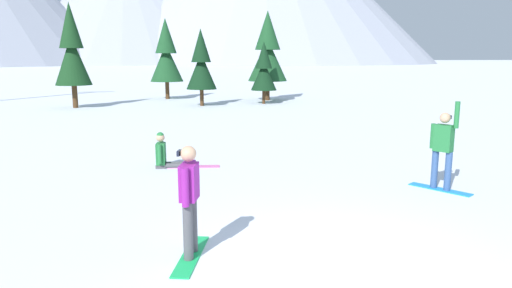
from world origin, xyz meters
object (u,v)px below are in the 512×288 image
at_px(pine_tree_tall, 201,64).
at_px(pine_tree_young, 166,55).
at_px(pine_tree_twin, 72,51).
at_px(pine_tree_slender, 268,52).
at_px(pine_tree_short, 264,70).
at_px(snowboarder_background, 167,155).
at_px(snowboarder_midground, 443,148).
at_px(snowboarder_foreground, 190,199).

xyz_separation_m(pine_tree_tall, pine_tree_young, (-2.00, 5.45, 0.56)).
bearing_deg(pine_tree_twin, pine_tree_slender, 10.94).
relative_size(pine_tree_slender, pine_tree_short, 1.54).
height_order(pine_tree_twin, pine_tree_young, pine_tree_twin).
bearing_deg(pine_tree_slender, snowboarder_background, -111.26).
bearing_deg(pine_tree_short, pine_tree_young, 141.00).
bearing_deg(pine_tree_short, snowboarder_background, -111.55).
height_order(snowboarder_background, pine_tree_tall, pine_tree_tall).
relative_size(pine_tree_twin, pine_tree_young, 1.08).
relative_size(snowboarder_midground, snowboarder_background, 1.16).
height_order(pine_tree_twin, pine_tree_tall, pine_tree_twin).
height_order(snowboarder_midground, pine_tree_slender, pine_tree_slender).
relative_size(pine_tree_young, pine_tree_short, 1.43).
bearing_deg(pine_tree_young, pine_tree_slender, -20.50).
distance_m(snowboarder_midground, pine_tree_tall, 20.65).
bearing_deg(snowboarder_midground, pine_tree_twin, 118.48).
relative_size(snowboarder_foreground, snowboarder_midground, 0.84).
bearing_deg(snowboarder_background, pine_tree_twin, 106.48).
xyz_separation_m(snowboarder_midground, pine_tree_slender, (1.41, 23.12, 2.41)).
xyz_separation_m(snowboarder_midground, snowboarder_background, (-6.17, 3.62, -0.65)).
relative_size(snowboarder_background, pine_tree_short, 0.44).
relative_size(snowboarder_foreground, pine_tree_twin, 0.28).
distance_m(snowboarder_foreground, pine_tree_tall, 22.97).
height_order(pine_tree_slender, pine_tree_young, pine_tree_slender).
bearing_deg(pine_tree_tall, snowboarder_foreground, -96.08).
bearing_deg(pine_tree_young, pine_tree_short, -39.00).
relative_size(snowboarder_background, pine_tree_young, 0.31).
height_order(snowboarder_background, pine_tree_young, pine_tree_young).
distance_m(pine_tree_slender, pine_tree_short, 2.78).
xyz_separation_m(snowboarder_foreground, pine_tree_young, (0.43, 28.22, 2.24)).
distance_m(snowboarder_foreground, pine_tree_slender, 26.78).
distance_m(snowboarder_foreground, pine_tree_twin, 23.89).
bearing_deg(snowboarder_midground, pine_tree_young, 102.18).
height_order(pine_tree_tall, pine_tree_young, pine_tree_young).
distance_m(snowboarder_foreground, pine_tree_young, 28.31).
bearing_deg(pine_tree_twin, snowboarder_foreground, -77.26).
relative_size(snowboarder_midground, pine_tree_twin, 0.33).
distance_m(snowboarder_foreground, pine_tree_short, 24.19).
xyz_separation_m(pine_tree_tall, pine_tree_slender, (4.97, 2.84, 0.79)).
bearing_deg(pine_tree_twin, pine_tree_young, 41.69).
distance_m(pine_tree_twin, pine_tree_slender, 12.86).
bearing_deg(snowboarder_background, pine_tree_young, 88.40).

